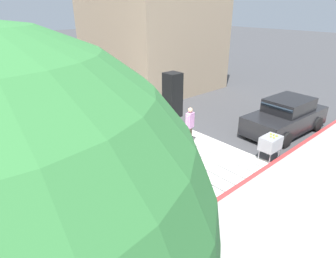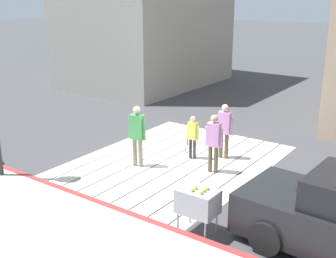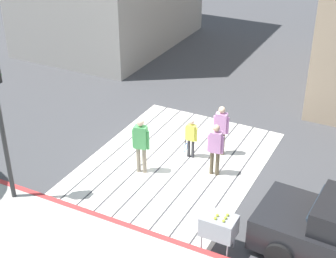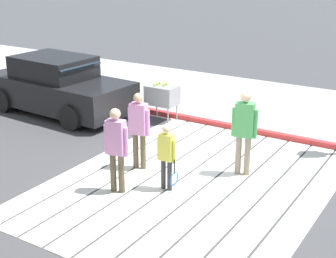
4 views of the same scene
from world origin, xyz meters
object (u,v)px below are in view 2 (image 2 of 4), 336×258
(tennis_ball_cart, at_px, (198,201))
(pedestrian_child_with_racket, at_px, (192,135))
(pedestrian_adult_lead, at_px, (214,140))
(pedestrian_adult_trailing, at_px, (137,132))
(pedestrian_adult_side, at_px, (224,127))

(tennis_ball_cart, bearing_deg, pedestrian_child_with_racket, 33.84)
(tennis_ball_cart, height_order, pedestrian_adult_lead, pedestrian_adult_lead)
(pedestrian_adult_lead, bearing_deg, pedestrian_child_with_racket, 61.67)
(pedestrian_adult_trailing, distance_m, pedestrian_adult_side, 2.55)
(tennis_ball_cart, bearing_deg, pedestrian_adult_lead, 24.08)
(pedestrian_adult_lead, xyz_separation_m, pedestrian_adult_trailing, (-0.85, 1.92, 0.07))
(tennis_ball_cart, bearing_deg, pedestrian_adult_side, 21.42)
(tennis_ball_cart, distance_m, pedestrian_adult_side, 4.29)
(pedestrian_adult_side, relative_size, pedestrian_child_with_racket, 1.26)
(pedestrian_adult_lead, bearing_deg, pedestrian_adult_trailing, 113.78)
(tennis_ball_cart, relative_size, pedestrian_adult_side, 0.62)
(pedestrian_adult_side, bearing_deg, pedestrian_adult_lead, -165.99)
(tennis_ball_cart, bearing_deg, pedestrian_adult_trailing, 57.67)
(pedestrian_adult_lead, height_order, pedestrian_adult_side, pedestrian_adult_side)
(tennis_ball_cart, height_order, pedestrian_adult_side, pedestrian_adult_side)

